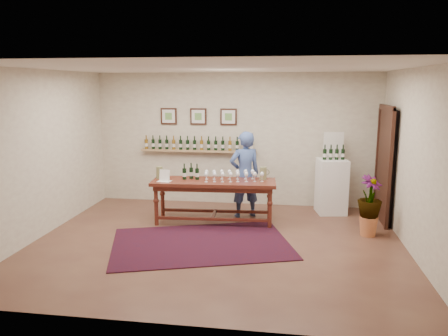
# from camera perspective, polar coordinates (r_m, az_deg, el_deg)

# --- Properties ---
(ground) EXTENTS (6.00, 6.00, 0.00)m
(ground) POSITION_cam_1_polar(r_m,az_deg,el_deg) (7.22, -0.94, -9.79)
(ground) COLOR #522E24
(ground) RESTS_ON ground
(room_shell) EXTENTS (6.00, 6.00, 6.00)m
(room_shell) POSITION_cam_1_polar(r_m,az_deg,el_deg) (8.70, 14.94, 1.04)
(room_shell) COLOR beige
(room_shell) RESTS_ON ground
(rug) EXTENTS (3.26, 2.65, 0.02)m
(rug) POSITION_cam_1_polar(r_m,az_deg,el_deg) (7.21, -3.02, -9.78)
(rug) COLOR #4A0D11
(rug) RESTS_ON ground
(tasting_table) EXTENTS (2.31, 0.86, 0.81)m
(tasting_table) POSITION_cam_1_polar(r_m,az_deg,el_deg) (8.08, -1.33, -2.47)
(tasting_table) COLOR #491A12
(tasting_table) RESTS_ON ground
(table_glasses) EXTENTS (1.40, 0.55, 0.19)m
(table_glasses) POSITION_cam_1_polar(r_m,az_deg,el_deg) (8.04, 1.30, -0.97)
(table_glasses) COLOR white
(table_glasses) RESTS_ON tasting_table
(table_bottles) EXTENTS (0.29, 0.19, 0.30)m
(table_bottles) POSITION_cam_1_polar(r_m,az_deg,el_deg) (8.17, -4.34, -0.42)
(table_bottles) COLOR black
(table_bottles) RESTS_ON tasting_table
(pitcher_left) EXTENTS (0.15, 0.15, 0.23)m
(pitcher_left) POSITION_cam_1_polar(r_m,az_deg,el_deg) (8.28, -8.42, -0.59)
(pitcher_left) COLOR olive
(pitcher_left) RESTS_ON tasting_table
(pitcher_right) EXTENTS (0.15, 0.15, 0.24)m
(pitcher_right) POSITION_cam_1_polar(r_m,az_deg,el_deg) (8.15, 5.14, -0.68)
(pitcher_right) COLOR olive
(pitcher_right) RESTS_ON tasting_table
(menu_card) EXTENTS (0.25, 0.20, 0.21)m
(menu_card) POSITION_cam_1_polar(r_m,az_deg,el_deg) (8.05, -7.77, -0.96)
(menu_card) COLOR silver
(menu_card) RESTS_ON tasting_table
(display_pedestal) EXTENTS (0.63, 0.63, 1.09)m
(display_pedestal) POSITION_cam_1_polar(r_m,az_deg,el_deg) (8.99, 13.85, -2.34)
(display_pedestal) COLOR white
(display_pedestal) RESTS_ON ground
(pedestal_bottles) EXTENTS (0.34, 0.15, 0.33)m
(pedestal_bottles) POSITION_cam_1_polar(r_m,az_deg,el_deg) (8.84, 14.16, 2.13)
(pedestal_bottles) COLOR black
(pedestal_bottles) RESTS_ON display_pedestal
(info_sign) EXTENTS (0.40, 0.09, 0.55)m
(info_sign) POSITION_cam_1_polar(r_m,az_deg,el_deg) (9.00, 14.11, 2.98)
(info_sign) COLOR silver
(info_sign) RESTS_ON display_pedestal
(potted_plant) EXTENTS (0.67, 0.67, 0.90)m
(potted_plant) POSITION_cam_1_polar(r_m,az_deg,el_deg) (7.82, 18.48, -4.70)
(potted_plant) COLOR #BC6B3E
(potted_plant) RESTS_ON ground
(person) EXTENTS (0.72, 0.62, 1.68)m
(person) POSITION_cam_1_polar(r_m,az_deg,el_deg) (8.45, 2.73, -0.85)
(person) COLOR #394F87
(person) RESTS_ON ground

